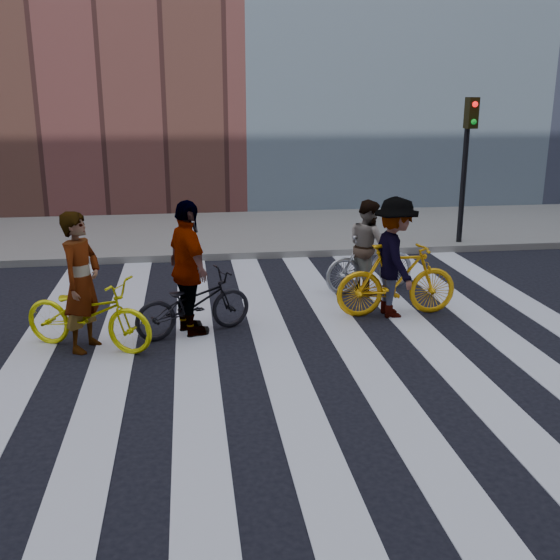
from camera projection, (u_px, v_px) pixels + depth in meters
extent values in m
plane|color=black|center=(314.00, 344.00, 9.20)|extent=(100.00, 100.00, 0.00)
cube|color=gray|center=(257.00, 232.00, 16.32)|extent=(100.00, 5.00, 0.15)
cube|color=silver|center=(29.00, 359.00, 8.68)|extent=(0.55, 10.00, 0.01)
cube|color=silver|center=(114.00, 354.00, 8.83)|extent=(0.55, 10.00, 0.01)
cube|color=silver|center=(196.00, 350.00, 8.98)|extent=(0.55, 10.00, 0.01)
cube|color=silver|center=(275.00, 346.00, 9.13)|extent=(0.55, 10.00, 0.01)
cube|color=silver|center=(352.00, 342.00, 9.28)|extent=(0.55, 10.00, 0.01)
cube|color=silver|center=(426.00, 338.00, 9.43)|extent=(0.55, 10.00, 0.01)
cube|color=silver|center=(498.00, 334.00, 9.57)|extent=(0.55, 10.00, 0.01)
cylinder|color=black|center=(464.00, 178.00, 14.50)|extent=(0.12, 0.12, 3.20)
cube|color=black|center=(471.00, 113.00, 13.97)|extent=(0.22, 0.28, 0.65)
sphere|color=red|center=(475.00, 104.00, 13.78)|extent=(0.12, 0.12, 0.12)
sphere|color=#0CCC26|center=(474.00, 122.00, 13.88)|extent=(0.12, 0.12, 0.12)
imported|color=yellow|center=(88.00, 314.00, 8.92)|extent=(2.03, 1.42, 1.01)
imported|color=#A1A4AA|center=(370.00, 263.00, 11.55)|extent=(1.80, 0.90, 1.04)
imported|color=#F9AB0D|center=(397.00, 280.00, 10.27)|extent=(1.94, 0.57, 1.16)
imported|color=black|center=(193.00, 303.00, 9.49)|extent=(1.87, 1.22, 0.93)
imported|color=slate|center=(81.00, 282.00, 8.79)|extent=(0.71, 0.83, 1.92)
imported|color=slate|center=(368.00, 246.00, 11.46)|extent=(0.80, 0.93, 1.65)
imported|color=slate|center=(395.00, 258.00, 10.16)|extent=(0.72, 1.23, 1.89)
imported|color=slate|center=(189.00, 269.00, 9.34)|extent=(0.87, 1.25, 1.98)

